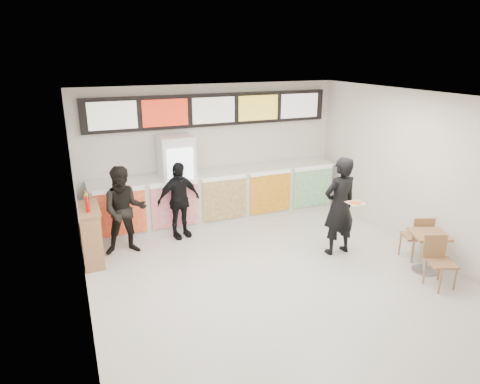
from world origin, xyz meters
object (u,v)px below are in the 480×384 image
drinks_fridge (177,182)px  cafe_table (428,245)px  customer_mid (179,200)px  customer_left (125,211)px  condiment_ledge (91,234)px  customer_main (339,206)px  service_counter (219,196)px

drinks_fridge → cafe_table: bearing=-46.7°
customer_mid → cafe_table: customer_mid is taller
customer_left → condiment_ledge: (-0.64, -0.14, -0.31)m
customer_left → condiment_ledge: customer_left is taller
condiment_ledge → customer_left: bearing=12.7°
customer_main → condiment_ledge: size_ratio=1.50×
drinks_fridge → condiment_ledge: (-1.89, -1.04, -0.47)m
cafe_table → customer_left: bearing=170.5°
drinks_fridge → customer_left: 1.54m
service_counter → drinks_fridge: (-0.93, 0.02, 0.43)m
service_counter → customer_mid: size_ratio=3.51×
service_counter → condiment_ledge: bearing=-160.0°
service_counter → drinks_fridge: bearing=179.0°
customer_mid → condiment_ledge: bearing=-177.8°
drinks_fridge → customer_left: size_ratio=1.18×
cafe_table → condiment_ledge: 5.92m
drinks_fridge → customer_mid: (-0.13, -0.57, -0.21)m
customer_main → cafe_table: 1.63m
drinks_fridge → cafe_table: drinks_fridge is taller
drinks_fridge → cafe_table: (3.43, -3.64, -0.50)m
drinks_fridge → customer_mid: bearing=-102.8°
drinks_fridge → condiment_ledge: bearing=-151.1°
customer_mid → customer_left: bearing=-176.4°
cafe_table → customer_main: bearing=150.2°
drinks_fridge → customer_main: 3.44m
customer_left → condiment_ledge: 0.73m
customer_main → cafe_table: (1.00, -1.21, -0.44)m
drinks_fridge → condiment_ledge: drinks_fridge is taller
service_counter → customer_main: bearing=-58.1°
service_counter → customer_mid: 1.22m
condiment_ledge → cafe_table: bearing=-26.0°
cafe_table → customer_mid: bearing=160.1°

